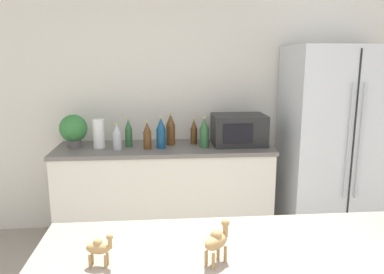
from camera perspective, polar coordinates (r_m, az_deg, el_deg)
The scene contains 15 objects.
wall_back at distance 3.70m, azimuth 0.78°, elevation 5.64°, with size 8.00×0.06×2.55m.
back_counter at distance 3.55m, azimuth -4.16°, elevation -8.43°, with size 1.95×0.63×0.89m.
refrigerator at distance 3.74m, azimuth 20.90°, elevation -0.95°, with size 0.92×0.69×1.79m.
potted_plant at distance 3.51m, azimuth -17.62°, elevation 1.12°, with size 0.25×0.25×0.30m.
paper_towel_roll at distance 3.43m, azimuth -14.01°, elevation 0.50°, with size 0.10×0.10×0.26m.
microwave at distance 3.49m, azimuth 7.12°, elevation 1.12°, with size 0.48×0.37×0.28m.
back_bottle_0 at distance 3.33m, azimuth -4.74°, elevation 0.57°, with size 0.08×0.08×0.28m.
back_bottle_1 at distance 3.43m, azimuth -9.64°, elevation 0.62°, with size 0.07×0.07×0.26m.
back_bottle_2 at distance 3.45m, azimuth -3.28°, elevation 1.14°, with size 0.08×0.08×0.30m.
back_bottle_3 at distance 3.35m, azimuth 1.88°, elevation 0.61°, with size 0.08×0.08×0.27m.
back_bottle_4 at distance 3.50m, azimuth 0.28°, elevation 0.78°, with size 0.06×0.06×0.24m.
back_bottle_5 at distance 3.33m, azimuth -11.33°, elevation -0.01°, with size 0.08×0.08×0.23m.
back_bottle_6 at distance 3.31m, azimuth -6.83°, elevation 0.20°, with size 0.07×0.07×0.25m.
camel_figurine at distance 1.34m, azimuth -13.95°, elevation -15.96°, with size 0.10×0.05×0.12m.
camel_figurine_second at distance 1.31m, azimuth 3.82°, elevation -15.39°, with size 0.11×0.11×0.15m.
Camera 1 is at (-0.37, -0.93, 1.67)m, focal length 35.00 mm.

